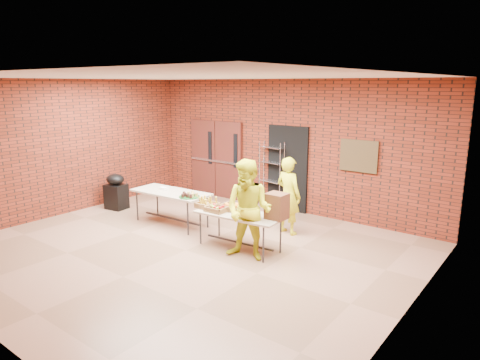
# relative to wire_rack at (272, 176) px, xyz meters

# --- Properties ---
(room) EXTENTS (8.08, 7.08, 3.28)m
(room) POSITION_rel_wire_rack_xyz_m (0.27, -3.32, 0.75)
(room) COLOR #826146
(room) RESTS_ON ground
(double_doors) EXTENTS (1.78, 0.12, 2.10)m
(double_doors) POSITION_rel_wire_rack_xyz_m (-1.93, 0.12, 0.20)
(double_doors) COLOR #431513
(double_doors) RESTS_ON room
(dark_doorway) EXTENTS (1.10, 0.06, 2.10)m
(dark_doorway) POSITION_rel_wire_rack_xyz_m (0.37, 0.14, 0.20)
(dark_doorway) COLOR black
(dark_doorway) RESTS_ON room
(bronze_plaque) EXTENTS (0.85, 0.04, 0.70)m
(bronze_plaque) POSITION_rel_wire_rack_xyz_m (2.17, 0.13, 0.70)
(bronze_plaque) COLOR #3B2E17
(bronze_plaque) RESTS_ON room
(wire_rack) EXTENTS (0.65, 0.32, 1.70)m
(wire_rack) POSITION_rel_wire_rack_xyz_m (0.00, 0.00, 0.00)
(wire_rack) COLOR silver
(wire_rack) RESTS_ON room
(table_left) EXTENTS (1.86, 0.86, 0.75)m
(table_left) POSITION_rel_wire_rack_xyz_m (-1.10, -2.38, -0.16)
(table_left) COLOR tan
(table_left) RESTS_ON room
(table_right) EXTENTS (1.73, 0.83, 0.69)m
(table_right) POSITION_rel_wire_rack_xyz_m (1.00, -2.61, -0.22)
(table_right) COLOR tan
(table_right) RESTS_ON room
(basket_bananas) EXTENTS (0.43, 0.33, 0.13)m
(basket_bananas) POSITION_rel_wire_rack_xyz_m (0.28, -2.69, -0.10)
(basket_bananas) COLOR olive
(basket_bananas) RESTS_ON table_right
(basket_oranges) EXTENTS (0.45, 0.35, 0.14)m
(basket_oranges) POSITION_rel_wire_rack_xyz_m (0.76, -2.50, -0.10)
(basket_oranges) COLOR olive
(basket_oranges) RESTS_ON table_right
(basket_apples) EXTENTS (0.40, 0.31, 0.12)m
(basket_apples) POSITION_rel_wire_rack_xyz_m (0.57, -2.77, -0.10)
(basket_apples) COLOR olive
(basket_apples) RESTS_ON table_right
(muffin_tray) EXTENTS (0.44, 0.44, 0.11)m
(muffin_tray) POSITION_rel_wire_rack_xyz_m (-0.43, -2.48, -0.05)
(muffin_tray) COLOR #144C1A
(muffin_tray) RESTS_ON table_left
(napkin_box) EXTENTS (0.18, 0.12, 0.06)m
(napkin_box) POSITION_rel_wire_rack_xyz_m (-1.34, -2.37, -0.07)
(napkin_box) COLOR white
(napkin_box) RESTS_ON table_left
(coffee_dispenser) EXTENTS (0.36, 0.32, 0.47)m
(coffee_dispenser) POSITION_rel_wire_rack_xyz_m (1.73, -2.43, 0.08)
(coffee_dispenser) COLOR brown
(coffee_dispenser) RESTS_ON table_right
(cup_stack_front) EXTENTS (0.08, 0.08, 0.25)m
(cup_stack_front) POSITION_rel_wire_rack_xyz_m (1.23, -2.75, -0.03)
(cup_stack_front) COLOR white
(cup_stack_front) RESTS_ON table_right
(cup_stack_mid) EXTENTS (0.08, 0.08, 0.23)m
(cup_stack_mid) POSITION_rel_wire_rack_xyz_m (1.36, -2.77, -0.04)
(cup_stack_mid) COLOR white
(cup_stack_mid) RESTS_ON table_right
(cup_stack_back) EXTENTS (0.08, 0.08, 0.25)m
(cup_stack_back) POSITION_rel_wire_rack_xyz_m (1.36, -2.59, -0.03)
(cup_stack_back) COLOR white
(cup_stack_back) RESTS_ON table_right
(covered_grill) EXTENTS (0.55, 0.48, 0.89)m
(covered_grill) POSITION_rel_wire_rack_xyz_m (-3.08, -2.39, -0.40)
(covered_grill) COLOR black
(covered_grill) RESTS_ON room
(volunteer_woman) EXTENTS (0.65, 0.48, 1.63)m
(volunteer_woman) POSITION_rel_wire_rack_xyz_m (1.28, -1.31, -0.04)
(volunteer_woman) COLOR #D0D617
(volunteer_woman) RESTS_ON room
(volunteer_man) EXTENTS (1.00, 0.85, 1.81)m
(volunteer_man) POSITION_rel_wire_rack_xyz_m (1.43, -2.89, 0.05)
(volunteer_man) COLOR #D0D617
(volunteer_man) RESTS_ON room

